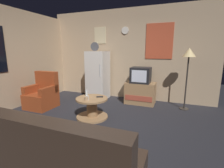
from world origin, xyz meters
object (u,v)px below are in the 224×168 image
fridge (98,75)px  tv_stand (140,93)px  armchair (42,95)px  mug_ceramic_white (87,98)px  coffee_table (92,108)px  wine_glass (86,94)px  standing_lamp (189,57)px  couch (62,164)px  mug_ceramic_tan (86,99)px  remote_control (100,97)px  crt_tv (141,75)px

fridge → tv_stand: (1.36, 0.01, -0.45)m
tv_stand → armchair: size_ratio=0.87×
armchair → mug_ceramic_white: bearing=-11.7°
coffee_table → wine_glass: (-0.16, 0.05, 0.31)m
fridge → standing_lamp: bearing=-1.3°
couch → mug_ceramic_tan: bearing=111.6°
fridge → couch: (1.20, -3.33, -0.44)m
couch → armchair: bearing=137.9°
fridge → tv_stand: 1.44m
coffee_table → fridge: bearing=111.0°
remote_control → mug_ceramic_white: bearing=-142.5°
tv_stand → standing_lamp: standing_lamp is taller
crt_tv → wine_glass: (-0.97, -1.40, -0.29)m
mug_ceramic_white → remote_control: size_ratio=0.60×
mug_ceramic_white → armchair: bearing=168.3°
wine_glass → couch: size_ratio=0.09×
crt_tv → standing_lamp: (1.20, -0.06, 0.52)m
coffee_table → couch: 1.99m
couch → wine_glass: bearing=112.8°
coffee_table → armchair: bearing=174.7°
remote_control → wine_glass: bearing=168.4°
tv_stand → wine_glass: size_ratio=5.60×
mug_ceramic_white → remote_control: 0.34m
coffee_table → wine_glass: bearing=162.4°
crt_tv → couch: 3.38m
armchair → fridge: bearing=51.2°
fridge → standing_lamp: size_ratio=1.11×
coffee_table → mug_ceramic_white: (-0.02, -0.18, 0.28)m
mug_ceramic_white → armchair: 1.63m
wine_glass → mug_ceramic_tan: size_ratio=1.67×
standing_lamp → couch: 3.69m
tv_stand → armchair: armchair is taller
tv_stand → crt_tv: crt_tv is taller
crt_tv → remote_control: size_ratio=3.60×
tv_stand → wine_glass: bearing=-124.8°
tv_stand → couch: (-0.16, -3.33, 0.00)m
mug_ceramic_tan → couch: size_ratio=0.05×
mug_ceramic_tan → crt_tv: bearing=64.3°
coffee_table → couch: bearing=-71.0°
tv_stand → coffee_table: size_ratio=1.17×
crt_tv → remote_control: 1.53m
fridge → crt_tv: 1.36m
mug_ceramic_tan → remote_control: mug_ceramic_tan is taller
couch → mug_ceramic_white: bearing=111.3°
coffee_table → remote_control: remote_control is taller
fridge → armchair: 1.72m
crt_tv → fridge: bearing=-179.8°
fridge → coffee_table: fridge is taller
wine_glass → fridge: bearing=105.7°
mug_ceramic_white → remote_control: (0.16, 0.30, -0.03)m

